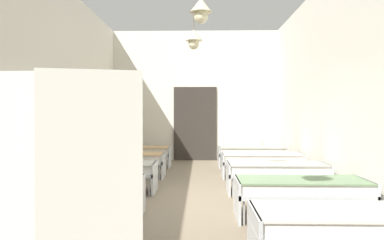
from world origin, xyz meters
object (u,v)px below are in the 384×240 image
bed_left_row_1 (20,221)px  bed_right_row_3 (277,170)px  bed_right_row_1 (349,224)px  bed_right_row_2 (301,188)px  bed_right_row_4 (262,159)px  bed_right_row_5 (252,152)px  bed_left_row_2 (77,187)px  bed_left_row_3 (107,170)px  patient_seated_primary (100,159)px  bed_left_row_5 (137,151)px  bed_left_row_4 (125,159)px  nurse_near_aisle (122,226)px

bed_left_row_1 → bed_right_row_3: (3.28, 3.52, 0.00)m
bed_right_row_1 → bed_right_row_2: bearing=90.0°
bed_right_row_4 → bed_right_row_5: (0.00, 1.76, 0.00)m
bed_left_row_1 → bed_left_row_2: 1.76m
bed_right_row_5 → bed_right_row_3: bearing=-90.0°
bed_right_row_1 → bed_left_row_3: size_ratio=1.00×
bed_left_row_2 → patient_seated_primary: patient_seated_primary is taller
bed_right_row_2 → patient_seated_primary: bearing=-178.8°
bed_left_row_1 → bed_right_row_5: bearing=65.1°
bed_left_row_5 → bed_right_row_5: 3.28m
bed_right_row_3 → bed_left_row_5: same height
bed_right_row_2 → bed_left_row_3: same height
bed_right_row_3 → bed_right_row_4: 1.76m
bed_right_row_2 → bed_left_row_5: bearing=121.8°
bed_left_row_4 → bed_right_row_5: size_ratio=1.00×
bed_right_row_4 → nurse_near_aisle: size_ratio=1.28×
bed_right_row_1 → patient_seated_primary: bearing=149.8°
bed_left_row_2 → nurse_near_aisle: 2.48m
bed_right_row_5 → nurse_near_aisle: 7.80m
bed_right_row_4 → bed_right_row_2: bearing=-90.0°
bed_right_row_3 → bed_left_row_5: size_ratio=1.00×
bed_left_row_2 → bed_left_row_5: same height
bed_left_row_5 → nurse_near_aisle: 7.58m
bed_right_row_2 → bed_right_row_3: (0.00, 1.76, 0.00)m
bed_left_row_2 → bed_right_row_5: (3.28, 5.29, 0.00)m
bed_right_row_3 → bed_right_row_4: (0.00, 1.76, 0.00)m
bed_right_row_4 → bed_left_row_3: bearing=-151.7°
bed_left_row_1 → bed_right_row_2: bearing=28.3°
bed_left_row_5 → bed_right_row_5: bearing=0.0°
bed_left_row_1 → bed_left_row_5: 7.05m
bed_left_row_1 → bed_left_row_3: same height
bed_right_row_1 → bed_right_row_2: 1.76m
bed_right_row_1 → bed_right_row_3: 3.52m
bed_left_row_3 → bed_left_row_5: same height
bed_left_row_1 → bed_right_row_5: 7.77m
bed_left_row_4 → nurse_near_aisle: (1.12, -5.73, 0.09)m
nurse_near_aisle → patient_seated_primary: bearing=-79.9°
bed_right_row_4 → patient_seated_primary: size_ratio=2.37×
bed_right_row_1 → bed_left_row_2: bearing=151.7°
bed_right_row_4 → nurse_near_aisle: (-2.16, -5.73, 0.09)m
bed_left_row_4 → patient_seated_primary: bearing=-84.4°
bed_right_row_1 → nurse_near_aisle: bearing=-168.4°
bed_right_row_1 → bed_left_row_5: same height
bed_right_row_1 → patient_seated_primary: 3.41m
bed_right_row_3 → bed_right_row_5: bearing=90.0°
bed_right_row_1 → bed_right_row_2: (0.00, 1.76, 0.00)m
bed_left_row_3 → patient_seated_primary: size_ratio=2.37×
bed_right_row_5 → nurse_near_aisle: nurse_near_aisle is taller
bed_right_row_2 → bed_right_row_5: (0.00, 5.29, 0.00)m
bed_right_row_3 → patient_seated_primary: size_ratio=2.37×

